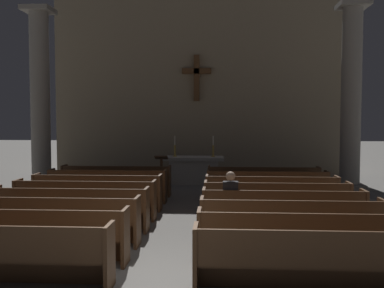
# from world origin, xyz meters

# --- Properties ---
(pew_left_row_2) EXTENTS (3.38, 0.50, 0.95)m
(pew_left_row_2) POSITION_xyz_m (-2.27, 1.04, 0.48)
(pew_left_row_2) COLOR brown
(pew_left_row_2) RESTS_ON ground
(pew_left_row_3) EXTENTS (3.38, 0.50, 0.95)m
(pew_left_row_3) POSITION_xyz_m (-2.27, 2.13, 0.48)
(pew_left_row_3) COLOR brown
(pew_left_row_3) RESTS_ON ground
(pew_left_row_4) EXTENTS (3.38, 0.50, 0.95)m
(pew_left_row_4) POSITION_xyz_m (-2.27, 3.21, 0.48)
(pew_left_row_4) COLOR brown
(pew_left_row_4) RESTS_ON ground
(pew_left_row_5) EXTENTS (3.38, 0.50, 0.95)m
(pew_left_row_5) POSITION_xyz_m (-2.27, 4.29, 0.48)
(pew_left_row_5) COLOR brown
(pew_left_row_5) RESTS_ON ground
(pew_left_row_6) EXTENTS (3.38, 0.50, 0.95)m
(pew_left_row_6) POSITION_xyz_m (-2.27, 5.38, 0.48)
(pew_left_row_6) COLOR brown
(pew_left_row_6) RESTS_ON ground
(pew_left_row_7) EXTENTS (3.38, 0.50, 0.95)m
(pew_left_row_7) POSITION_xyz_m (-2.27, 6.46, 0.48)
(pew_left_row_7) COLOR brown
(pew_left_row_7) RESTS_ON ground
(pew_left_row_8) EXTENTS (3.38, 0.50, 0.95)m
(pew_left_row_8) POSITION_xyz_m (-2.27, 7.54, 0.48)
(pew_left_row_8) COLOR brown
(pew_left_row_8) RESTS_ON ground
(pew_right_row_1) EXTENTS (3.38, 0.50, 0.95)m
(pew_right_row_1) POSITION_xyz_m (2.27, -0.04, 0.48)
(pew_right_row_1) COLOR brown
(pew_right_row_1) RESTS_ON ground
(pew_right_row_2) EXTENTS (3.38, 0.50, 0.95)m
(pew_right_row_2) POSITION_xyz_m (2.27, 1.04, 0.48)
(pew_right_row_2) COLOR brown
(pew_right_row_2) RESTS_ON ground
(pew_right_row_3) EXTENTS (3.38, 0.50, 0.95)m
(pew_right_row_3) POSITION_xyz_m (2.27, 2.13, 0.48)
(pew_right_row_3) COLOR brown
(pew_right_row_3) RESTS_ON ground
(pew_right_row_4) EXTENTS (3.38, 0.50, 0.95)m
(pew_right_row_4) POSITION_xyz_m (2.27, 3.21, 0.48)
(pew_right_row_4) COLOR brown
(pew_right_row_4) RESTS_ON ground
(pew_right_row_5) EXTENTS (3.38, 0.50, 0.95)m
(pew_right_row_5) POSITION_xyz_m (2.27, 4.29, 0.48)
(pew_right_row_5) COLOR brown
(pew_right_row_5) RESTS_ON ground
(pew_right_row_6) EXTENTS (3.38, 0.50, 0.95)m
(pew_right_row_6) POSITION_xyz_m (2.27, 5.38, 0.48)
(pew_right_row_6) COLOR brown
(pew_right_row_6) RESTS_ON ground
(pew_right_row_7) EXTENTS (3.38, 0.50, 0.95)m
(pew_right_row_7) POSITION_xyz_m (2.27, 6.46, 0.48)
(pew_right_row_7) COLOR brown
(pew_right_row_7) RESTS_ON ground
(pew_right_row_8) EXTENTS (3.38, 0.50, 0.95)m
(pew_right_row_8) POSITION_xyz_m (2.27, 7.54, 0.48)
(pew_right_row_8) COLOR brown
(pew_right_row_8) RESTS_ON ground
(column_left_second) EXTENTS (0.99, 0.99, 6.22)m
(column_left_second) POSITION_xyz_m (-5.30, 9.14, 3.02)
(column_left_second) COLOR gray
(column_left_second) RESTS_ON ground
(column_right_second) EXTENTS (0.99, 0.99, 6.22)m
(column_right_second) POSITION_xyz_m (5.30, 9.14, 3.02)
(column_right_second) COLOR gray
(column_right_second) RESTS_ON ground
(altar) EXTENTS (2.20, 0.90, 1.01)m
(altar) POSITION_xyz_m (0.00, 10.14, 0.53)
(altar) COLOR #A8A399
(altar) RESTS_ON ground
(candlestick_left) EXTENTS (0.16, 0.16, 0.76)m
(candlestick_left) POSITION_xyz_m (-0.70, 10.14, 1.26)
(candlestick_left) COLOR #B79338
(candlestick_left) RESTS_ON altar
(candlestick_right) EXTENTS (0.16, 0.16, 0.76)m
(candlestick_right) POSITION_xyz_m (0.70, 10.14, 1.26)
(candlestick_right) COLOR #B79338
(candlestick_right) RESTS_ON altar
(apse_with_cross) EXTENTS (11.66, 0.47, 7.30)m
(apse_with_cross) POSITION_xyz_m (0.00, 12.19, 3.65)
(apse_with_cross) COLOR gray
(apse_with_cross) RESTS_ON ground
(lectern) EXTENTS (0.44, 0.36, 1.15)m
(lectern) POSITION_xyz_m (-1.04, 8.94, 0.55)
(lectern) COLOR brown
(lectern) RESTS_ON ground
(lone_worshipper) EXTENTS (0.32, 0.43, 1.32)m
(lone_worshipper) POSITION_xyz_m (1.17, 3.25, 0.69)
(lone_worshipper) COLOR #26262B
(lone_worshipper) RESTS_ON ground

